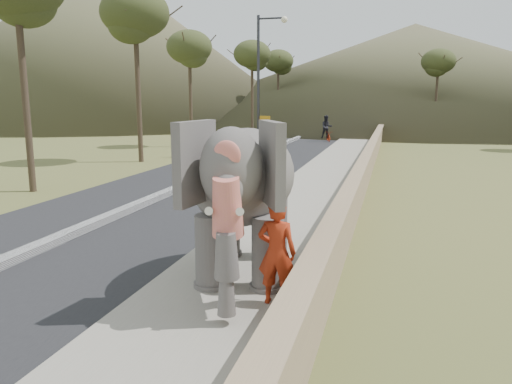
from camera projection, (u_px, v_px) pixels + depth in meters
The scene contains 12 objects.
ground at pixel (254, 266), 10.42m from camera, with size 160.00×160.00×0.00m, color olive.
road at pixel (204, 180), 21.19m from camera, with size 7.00×120.00×0.03m, color black.
median at pixel (204, 177), 21.17m from camera, with size 0.35×120.00×0.22m, color black.
walkway at pixel (322, 184), 19.88m from camera, with size 3.00×120.00×0.15m, color #9E9687.
parapet at pixel (364, 173), 19.36m from camera, with size 0.30×120.00×1.10m, color tan.
lamppost at pixel (264, 72), 28.55m from camera, with size 1.76×0.36×8.00m.
signboard at pixel (265, 129), 28.74m from camera, with size 0.60×0.08×2.40m.
hill_left at pixel (100, 43), 70.33m from camera, with size 60.00×60.00×22.00m, color brown.
hill_far at pixel (413, 73), 74.10m from camera, with size 80.00×80.00×14.00m, color brown.
elephant_and_man at pixel (245, 198), 9.45m from camera, with size 2.67×4.30×2.91m.
motorcyclist at pixel (327, 131), 39.09m from camera, with size 1.14×1.63×2.05m.
trees at pixel (341, 88), 36.07m from camera, with size 47.46×44.36×9.30m.
Camera 1 is at (2.67, -9.58, 3.48)m, focal length 35.00 mm.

